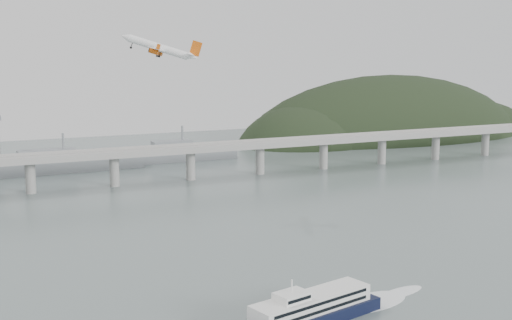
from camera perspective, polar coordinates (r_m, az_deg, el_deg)
name	(u,v)px	position (r m, az deg, el deg)	size (l,w,h in m)	color
ground	(317,275)	(263.92, 5.09, -9.50)	(900.00, 900.00, 0.00)	slate
bridge	(159,155)	(439.52, -8.09, 0.40)	(800.00, 22.00, 23.90)	gray
headland	(400,155)	(692.57, 11.90, 0.43)	(365.00, 155.00, 156.00)	black
ferry	(311,310)	(219.06, 4.62, -12.32)	(82.90, 29.33, 15.86)	black
airliner	(160,48)	(331.54, -7.98, 9.22)	(36.18, 34.37, 14.50)	white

